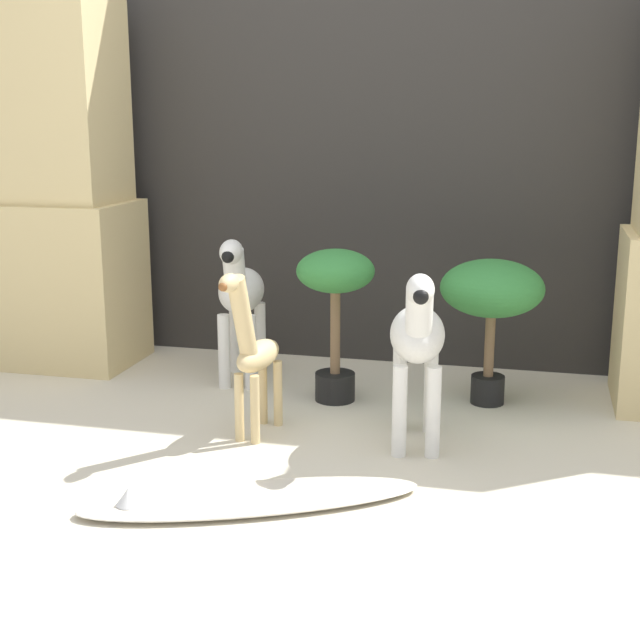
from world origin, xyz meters
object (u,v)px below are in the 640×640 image
object	(u,v)px
zebra_left	(240,295)
potted_palm_back	(492,294)
potted_palm_front	(335,290)
zebra_right	(417,341)
surfboard	(248,498)
giraffe_figurine	(253,352)

from	to	relation	value
zebra_left	potted_palm_back	xyz separation A→B (m)	(1.03, -0.04, 0.06)
zebra_left	potted_palm_back	distance (m)	1.04
potted_palm_front	potted_palm_back	size ratio (longest dim) A/B	1.06
zebra_right	surfboard	xyz separation A→B (m)	(-0.41, -0.58, -0.36)
zebra_right	giraffe_figurine	xyz separation A→B (m)	(-0.57, -0.04, -0.06)
giraffe_figurine	potted_palm_back	distance (m)	0.98
zebra_left	potted_palm_back	bearing A→B (deg)	-2.02
potted_palm_front	surfboard	bearing A→B (deg)	-91.91
potted_palm_back	zebra_right	bearing A→B (deg)	-112.08
zebra_right	zebra_left	xyz separation A→B (m)	(-0.82, 0.56, 0.00)
giraffe_figurine	surfboard	xyz separation A→B (m)	(0.15, -0.53, -0.29)
potted_palm_front	zebra_right	bearing A→B (deg)	-48.01
zebra_right	potted_palm_front	distance (m)	0.57
giraffe_figurine	zebra_left	bearing A→B (deg)	112.62
zebra_right	surfboard	world-z (taller)	zebra_right
giraffe_figurine	potted_palm_back	bearing A→B (deg)	36.24
zebra_right	potted_palm_back	distance (m)	0.57
zebra_right	potted_palm_back	xyz separation A→B (m)	(0.21, 0.53, 0.06)
surfboard	potted_palm_back	bearing A→B (deg)	60.47
surfboard	zebra_left	bearing A→B (deg)	109.57
giraffe_figurine	potted_palm_front	bearing A→B (deg)	68.17
potted_palm_front	potted_palm_back	world-z (taller)	potted_palm_front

